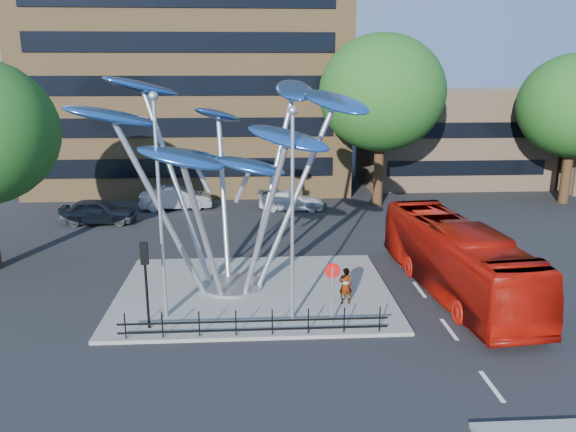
{
  "coord_description": "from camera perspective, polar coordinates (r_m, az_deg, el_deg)",
  "views": [
    {
      "loc": [
        -0.89,
        -17.36,
        9.77
      ],
      "look_at": [
        0.39,
        4.0,
        4.09
      ],
      "focal_mm": 35.0,
      "sensor_mm": 36.0,
      "label": 1
    }
  ],
  "objects": [
    {
      "name": "ground",
      "position": [
        19.94,
        -0.46,
        -14.47
      ],
      "size": [
        120.0,
        120.0,
        0.0
      ],
      "primitive_type": "plane",
      "color": "black",
      "rests_on": "ground"
    },
    {
      "name": "traffic_island",
      "position": [
        25.29,
        -3.46,
        -7.7
      ],
      "size": [
        12.0,
        9.0,
        0.15
      ],
      "primitive_type": "cube",
      "color": "slate",
      "rests_on": "ground"
    },
    {
      "name": "brick_tower",
      "position": [
        49.9,
        -9.94,
        20.68
      ],
      "size": [
        25.0,
        15.0,
        30.0
      ],
      "primitive_type": "cube",
      "color": "brown",
      "rests_on": "ground"
    },
    {
      "name": "low_building_near",
      "position": [
        50.61,
        16.24,
        7.73
      ],
      "size": [
        15.0,
        8.0,
        8.0
      ],
      "primitive_type": "cube",
      "color": "#A27F5F",
      "rests_on": "ground"
    },
    {
      "name": "tree_right",
      "position": [
        40.39,
        9.5,
        12.21
      ],
      "size": [
        8.8,
        8.8,
        12.11
      ],
      "color": "black",
      "rests_on": "ground"
    },
    {
      "name": "tree_far",
      "position": [
        45.61,
        27.14,
        9.92
      ],
      "size": [
        8.0,
        8.0,
        10.81
      ],
      "color": "black",
      "rests_on": "ground"
    },
    {
      "name": "leaf_sculpture",
      "position": [
        24.24,
        -6.26,
        7.91
      ],
      "size": [
        12.72,
        9.54,
        9.51
      ],
      "color": "#9EA0A5",
      "rests_on": "traffic_island"
    },
    {
      "name": "street_lamp_left",
      "position": [
        21.62,
        -12.99,
        2.71
      ],
      "size": [
        0.36,
        0.36,
        8.8
      ],
      "color": "#9EA0A5",
      "rests_on": "traffic_island"
    },
    {
      "name": "street_lamp_right",
      "position": [
        20.93,
        0.45,
        1.96
      ],
      "size": [
        0.36,
        0.36,
        8.3
      ],
      "color": "#9EA0A5",
      "rests_on": "traffic_island"
    },
    {
      "name": "traffic_light_island",
      "position": [
        21.51,
        -14.31,
        -5.05
      ],
      "size": [
        0.28,
        0.18,
        3.42
      ],
      "color": "black",
      "rests_on": "traffic_island"
    },
    {
      "name": "no_entry_sign_island",
      "position": [
        21.6,
        4.52,
        -6.79
      ],
      "size": [
        0.6,
        0.1,
        2.45
      ],
      "color": "#9EA0A5",
      "rests_on": "traffic_island"
    },
    {
      "name": "pedestrian_railing_front",
      "position": [
        21.17,
        -3.46,
        -10.97
      ],
      "size": [
        10.0,
        0.06,
        1.0
      ],
      "color": "black",
      "rests_on": "traffic_island"
    },
    {
      "name": "red_bus",
      "position": [
        25.9,
        16.7,
        -4.17
      ],
      "size": [
        3.8,
        11.69,
        3.2
      ],
      "primitive_type": "imported",
      "rotation": [
        0.0,
        0.0,
        0.1
      ],
      "color": "#9D1007",
      "rests_on": "ground"
    },
    {
      "name": "pedestrian",
      "position": [
        23.73,
        5.86,
        -7.05
      ],
      "size": [
        0.59,
        0.4,
        1.58
      ],
      "primitive_type": "imported",
      "rotation": [
        0.0,
        0.0,
        3.19
      ],
      "color": "gray",
      "rests_on": "traffic_island"
    },
    {
      "name": "parked_car_left",
      "position": [
        38.08,
        -18.74,
        0.46
      ],
      "size": [
        4.8,
        1.99,
        1.63
      ],
      "primitive_type": "imported",
      "rotation": [
        0.0,
        0.0,
        1.56
      ],
      "color": "#414449",
      "rests_on": "ground"
    },
    {
      "name": "parked_car_mid",
      "position": [
        40.53,
        -11.32,
        1.83
      ],
      "size": [
        5.15,
        2.18,
        1.65
      ],
      "primitive_type": "imported",
      "rotation": [
        0.0,
        0.0,
        1.66
      ],
      "color": "#A8A9AF",
      "rests_on": "ground"
    },
    {
      "name": "parked_car_right",
      "position": [
        39.68,
        0.33,
        1.6
      ],
      "size": [
        4.73,
        2.23,
        1.33
      ],
      "primitive_type": "imported",
      "rotation": [
        0.0,
        0.0,
        1.49
      ],
      "color": "silver",
      "rests_on": "ground"
    }
  ]
}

